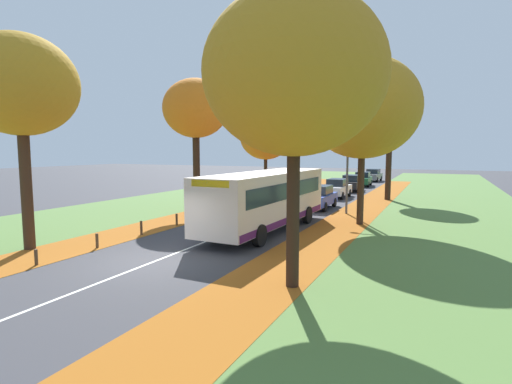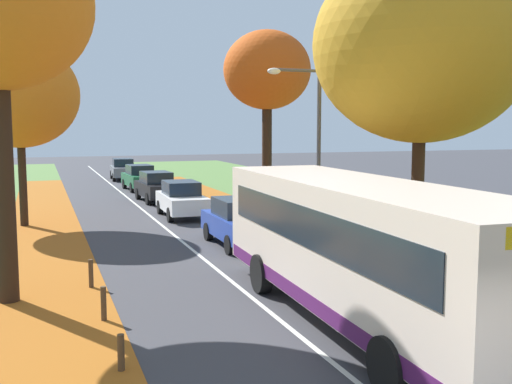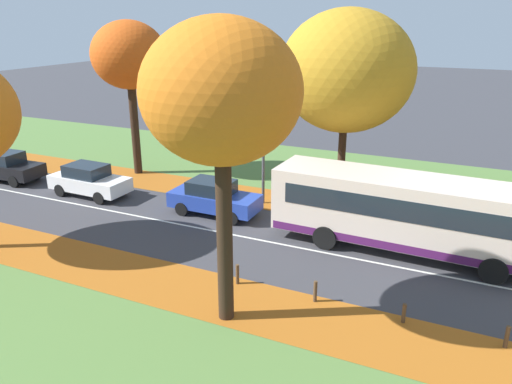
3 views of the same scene
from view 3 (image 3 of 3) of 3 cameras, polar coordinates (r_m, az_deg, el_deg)
name	(u,v)px [view 3 (image 3 of 3)]	position (r m, az deg, el deg)	size (l,w,h in m)	color
leaf_litter_left	(170,284)	(17.73, -9.81, -10.35)	(2.80, 60.00, 0.00)	#9E5619
grass_verge_right	(214,163)	(31.53, -4.78, 3.33)	(12.00, 90.00, 0.01)	#517538
leaf_litter_right	(274,200)	(25.08, 2.03, -0.91)	(2.80, 60.00, 0.00)	#9E5619
road_centre_line	(119,212)	(24.40, -15.43, -2.25)	(0.12, 80.00, 0.01)	silver
tree_left_near	(221,95)	(13.38, -3.98, 11.05)	(4.34, 4.34, 8.82)	black
tree_right_near	(347,72)	(23.47, 10.31, 13.39)	(6.11, 6.11, 9.14)	#382619
tree_right_mid	(129,56)	(29.03, -14.31, 14.79)	(4.11, 4.11, 8.58)	black
bollard_third	(507,337)	(15.99, 26.74, -14.58)	(0.12, 0.12, 0.69)	#4C3823
bollard_fourth	(404,313)	(16.03, 16.54, -13.14)	(0.12, 0.12, 0.64)	#4C3823
bollard_fifth	(315,291)	(16.48, 6.79, -11.22)	(0.12, 0.12, 0.74)	#4C3823
bollard_sixth	(237,274)	(17.37, -2.14, -9.38)	(0.12, 0.12, 0.74)	#4C3823
streetlamp_right	(261,130)	(23.32, 0.53, 7.09)	(1.89, 0.28, 6.00)	#47474C
bus	(408,211)	(19.98, 17.02, -2.06)	(2.88, 10.47, 2.98)	beige
car_blue_lead	(214,198)	(23.14, -4.83, -0.64)	(1.79, 4.20, 1.62)	#233D9E
car_white_following	(89,180)	(26.89, -18.54, 1.29)	(1.85, 4.23, 1.62)	silver
car_black_third_in_line	(6,166)	(31.21, -26.69, 2.65)	(1.94, 4.28, 1.62)	black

